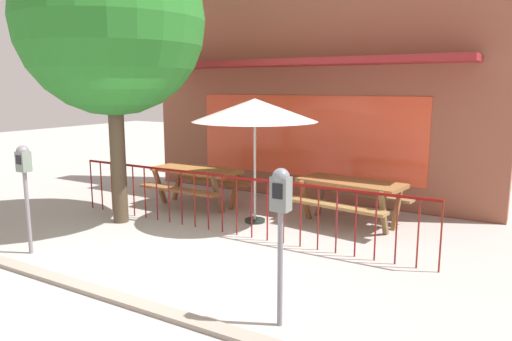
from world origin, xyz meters
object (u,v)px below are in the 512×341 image
(picnic_table_left, at_px, (196,176))
(parking_meter_far, at_px, (281,206))
(patio_umbrella, at_px, (255,111))
(picnic_table_right, at_px, (350,190))
(parking_meter_near, at_px, (24,171))
(street_tree, at_px, (111,22))

(picnic_table_left, distance_m, parking_meter_far, 5.11)
(picnic_table_left, height_order, patio_umbrella, patio_umbrella)
(parking_meter_far, bearing_deg, picnic_table_left, 137.00)
(patio_umbrella, bearing_deg, parking_meter_far, -55.41)
(picnic_table_right, bearing_deg, parking_meter_near, -132.70)
(picnic_table_left, relative_size, patio_umbrella, 0.85)
(picnic_table_right, distance_m, street_tree, 4.94)
(parking_meter_far, height_order, street_tree, street_tree)
(picnic_table_right, bearing_deg, patio_umbrella, -154.46)
(patio_umbrella, bearing_deg, picnic_table_left, 166.56)
(street_tree, bearing_deg, parking_meter_near, -86.99)
(picnic_table_left, height_order, parking_meter_far, parking_meter_far)
(street_tree, bearing_deg, parking_meter_far, -24.10)
(patio_umbrella, xyz_separation_m, parking_meter_near, (-1.97, -3.04, -0.76))
(picnic_table_right, distance_m, parking_meter_far, 3.90)
(patio_umbrella, xyz_separation_m, street_tree, (-2.06, -1.21, 1.46))
(patio_umbrella, height_order, street_tree, street_tree)
(picnic_table_right, distance_m, patio_umbrella, 2.15)
(picnic_table_right, height_order, parking_meter_near, parking_meter_near)
(picnic_table_left, distance_m, picnic_table_right, 3.10)
(picnic_table_right, bearing_deg, picnic_table_left, -173.73)
(street_tree, bearing_deg, picnic_table_right, 28.33)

